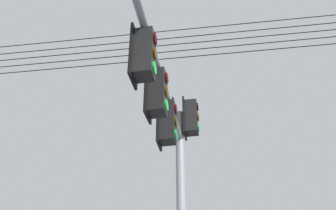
# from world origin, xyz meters

# --- Properties ---
(signal_mast_assembly) EXTENTS (0.97, 5.18, 7.24)m
(signal_mast_assembly) POSITION_xyz_m (1.01, 1.26, 5.26)
(signal_mast_assembly) COLOR gray
(signal_mast_assembly) RESTS_ON ground
(overhead_wire_span) EXTENTS (17.85, 0.30, 1.22)m
(overhead_wire_span) POSITION_xyz_m (1.74, 0.04, 9.20)
(overhead_wire_span) COLOR black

